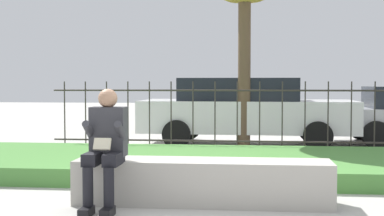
# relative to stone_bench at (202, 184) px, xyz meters

# --- Properties ---
(ground_plane) EXTENTS (60.00, 60.00, 0.00)m
(ground_plane) POSITION_rel_stone_bench_xyz_m (0.10, 0.00, -0.22)
(ground_plane) COLOR #B2AFA8
(stone_bench) EXTENTS (2.86, 0.57, 0.49)m
(stone_bench) POSITION_rel_stone_bench_xyz_m (0.00, 0.00, 0.00)
(stone_bench) COLOR #ADA89E
(stone_bench) RESTS_ON ground_plane
(person_seated_reader) EXTENTS (0.42, 0.73, 1.29)m
(person_seated_reader) POSITION_rel_stone_bench_xyz_m (-1.02, -0.32, 0.49)
(person_seated_reader) COLOR black
(person_seated_reader) RESTS_ON ground_plane
(grass_berm) EXTENTS (8.59, 2.91, 0.25)m
(grass_berm) POSITION_rel_stone_bench_xyz_m (0.10, 2.15, -0.10)
(grass_berm) COLOR #4C893D
(grass_berm) RESTS_ON ground_plane
(iron_fence) EXTENTS (6.59, 0.03, 1.39)m
(iron_fence) POSITION_rel_stone_bench_xyz_m (0.10, 3.97, 0.50)
(iron_fence) COLOR #332D28
(iron_fence) RESTS_ON ground_plane
(car_parked_center) EXTENTS (4.66, 2.06, 1.46)m
(car_parked_center) POSITION_rel_stone_bench_xyz_m (0.45, 5.83, 0.55)
(car_parked_center) COLOR silver
(car_parked_center) RESTS_ON ground_plane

